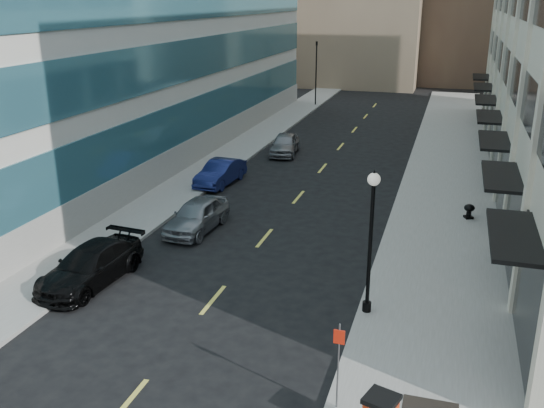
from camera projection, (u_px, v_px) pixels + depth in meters
The scene contains 11 objects.
sidewalk_right at pixel (445, 209), 30.01m from camera, with size 5.00×80.00×0.15m, color gray.
sidewalk_left at pixel (186, 185), 33.84m from camera, with size 3.00×80.00×0.15m, color gray.
road_centerline at pixel (283, 216), 29.37m from camera, with size 0.15×68.20×0.01m.
traffic_signal at pixel (317, 45), 57.10m from camera, with size 0.66×0.66×6.98m.
car_black_pickup at pixel (90, 266), 22.24m from camera, with size 1.97×4.86×1.41m, color black.
car_silver_sedan at pixel (197, 215), 27.29m from camera, with size 1.71×4.24×1.45m, color gray.
car_blue_sedan at pixel (220, 173), 34.08m from camera, with size 1.45×4.15×1.37m, color navy.
car_grey_sedan at pixel (285, 144), 40.63m from camera, with size 1.66×4.13×1.41m, color gray.
lamppost at pixel (371, 231), 19.24m from camera, with size 0.41×0.41×4.89m.
sign_post at pixel (339, 355), 14.94m from camera, with size 0.28×0.06×2.40m.
urn_planter at pixel (469, 210), 28.48m from camera, with size 0.50×0.50×0.69m.
Camera 1 is at (7.46, -9.58, 10.06)m, focal length 40.00 mm.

